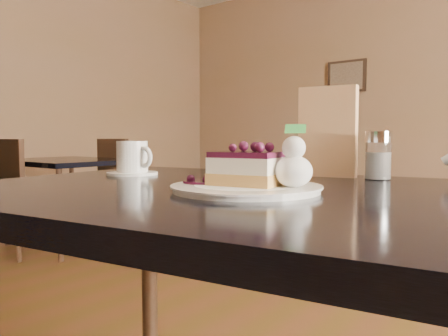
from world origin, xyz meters
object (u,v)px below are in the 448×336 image
Objects in this scene: main_table at (258,230)px; cheesecake_slice at (246,169)px; coffee_set at (133,160)px; bg_table_far_left at (68,237)px; dessert_plate at (246,188)px.

cheesecake_slice is at bearing -90.00° from main_table.
coffee_set reaches higher than bg_table_far_left.
dessert_plate is 3.28m from bg_table_far_left.
cheesecake_slice is 3.29m from bg_table_far_left.
coffee_set is 2.83m from bg_table_far_left.
coffee_set is at bearing 166.49° from dessert_plate.
coffee_set is (-0.47, 0.11, -0.00)m from cheesecake_slice.
cheesecake_slice is 0.95× the size of coffee_set.
dessert_plate is (0.01, -0.05, 0.09)m from main_table.
bg_table_far_left is (-2.40, 1.28, -0.80)m from coffee_set.
coffee_set is (-0.46, 0.06, 0.13)m from main_table.
bg_table_far_left is (-2.87, 1.39, -0.80)m from cheesecake_slice.
cheesecake_slice is (0.01, -0.05, 0.13)m from main_table.
coffee_set reaches higher than dessert_plate.
cheesecake_slice is (0.00, -0.00, 0.04)m from dessert_plate.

